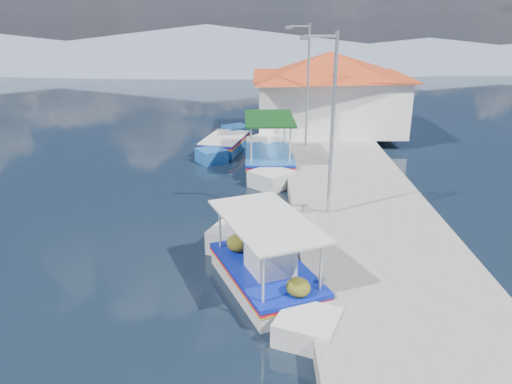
{
  "coord_description": "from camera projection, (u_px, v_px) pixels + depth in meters",
  "views": [
    {
      "loc": [
        2.23,
        -14.01,
        7.14
      ],
      "look_at": [
        2.11,
        1.89,
        1.3
      ],
      "focal_mm": 35.11,
      "sensor_mm": 36.0,
      "label": 1
    }
  ],
  "objects": [
    {
      "name": "lamp_post_far",
      "position": [
        306.0,
        80.0,
        24.59
      ],
      "size": [
        1.21,
        0.14,
        6.0
      ],
      "color": "#A5A8AD",
      "rests_on": "quay"
    },
    {
      "name": "caique_blue_hull",
      "position": [
        224.0,
        145.0,
        26.71
      ],
      "size": [
        2.78,
        6.1,
        1.11
      ],
      "rotation": [
        0.0,
        0.0,
        0.23
      ],
      "color": "#1B56A5",
      "rests_on": "ground"
    },
    {
      "name": "main_caique",
      "position": [
        267.0,
        272.0,
        13.54
      ],
      "size": [
        3.65,
        6.27,
        2.24
      ],
      "rotation": [
        0.0,
        0.0,
        -0.4
      ],
      "color": "silver",
      "rests_on": "ground"
    },
    {
      "name": "bollards",
      "position": [
        298.0,
        179.0,
        20.31
      ],
      "size": [
        0.2,
        17.2,
        0.3
      ],
      "color": "#A5A8AD",
      "rests_on": "quay"
    },
    {
      "name": "ground",
      "position": [
        188.0,
        252.0,
        15.63
      ],
      "size": [
        160.0,
        160.0,
        0.0
      ],
      "primitive_type": "plane",
      "color": "black",
      "rests_on": "ground"
    },
    {
      "name": "mountain_ridge",
      "position": [
        292.0,
        49.0,
        67.44
      ],
      "size": [
        171.4,
        96.0,
        5.5
      ],
      "color": "slate",
      "rests_on": "ground"
    },
    {
      "name": "harbor_building",
      "position": [
        329.0,
        89.0,
        28.71
      ],
      "size": [
        10.49,
        10.49,
        4.4
      ],
      "color": "silver",
      "rests_on": "quay"
    },
    {
      "name": "lamp_post_near",
      "position": [
        330.0,
        117.0,
        16.15
      ],
      "size": [
        1.21,
        0.14,
        6.0
      ],
      "color": "#A5A8AD",
      "rests_on": "quay"
    },
    {
      "name": "quay",
      "position": [
        346.0,
        182.0,
        21.13
      ],
      "size": [
        5.0,
        44.0,
        0.5
      ],
      "primitive_type": "cube",
      "color": "gray",
      "rests_on": "ground"
    },
    {
      "name": "caique_green_canopy",
      "position": [
        269.0,
        160.0,
        23.66
      ],
      "size": [
        2.31,
        7.29,
        2.73
      ],
      "rotation": [
        0.0,
        0.0,
        -0.03
      ],
      "color": "silver",
      "rests_on": "ground"
    }
  ]
}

